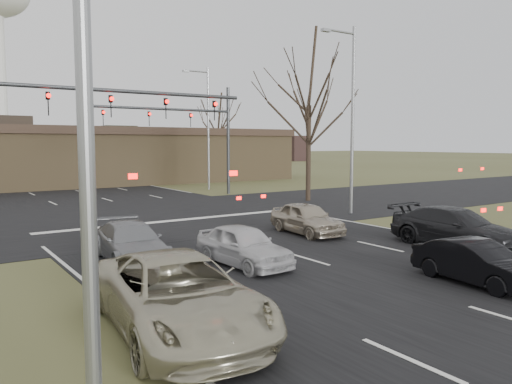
# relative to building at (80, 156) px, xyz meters

# --- Properties ---
(ground) EXTENTS (360.00, 360.00, 0.00)m
(ground) POSITION_rel_building_xyz_m (-2.00, -38.00, -2.67)
(ground) COLOR #4E4D29
(ground) RESTS_ON ground
(road_main) EXTENTS (14.00, 300.00, 0.02)m
(road_main) POSITION_rel_building_xyz_m (-2.00, 22.00, -2.66)
(road_main) COLOR black
(road_main) RESTS_ON ground
(road_cross) EXTENTS (200.00, 14.00, 0.02)m
(road_cross) POSITION_rel_building_xyz_m (-2.00, -23.00, -2.65)
(road_cross) COLOR black
(road_cross) RESTS_ON ground
(building) EXTENTS (42.40, 10.40, 5.30)m
(building) POSITION_rel_building_xyz_m (0.00, 0.00, 0.00)
(building) COLOR olive
(building) RESTS_ON ground
(mast_arm_near) EXTENTS (12.12, 0.24, 8.00)m
(mast_arm_near) POSITION_rel_building_xyz_m (-7.23, -25.00, 2.41)
(mast_arm_near) COLOR #383A3D
(mast_arm_near) RESTS_ON ground
(mast_arm_far) EXTENTS (11.12, 0.24, 8.00)m
(mast_arm_far) POSITION_rel_building_xyz_m (4.18, -15.00, 2.35)
(mast_arm_far) COLOR #383A3D
(mast_arm_far) RESTS_ON ground
(streetlight_right_near) EXTENTS (2.34, 0.25, 10.00)m
(streetlight_right_near) POSITION_rel_building_xyz_m (6.82, -28.00, 2.92)
(streetlight_right_near) COLOR gray
(streetlight_right_near) RESTS_ON ground
(streetlight_right_far) EXTENTS (2.34, 0.25, 10.00)m
(streetlight_right_far) POSITION_rel_building_xyz_m (7.32, -11.00, 2.92)
(streetlight_right_far) COLOR gray
(streetlight_right_far) RESTS_ON ground
(tree_right_near) EXTENTS (6.90, 6.90, 11.50)m
(tree_right_near) POSITION_rel_building_xyz_m (9.00, -22.00, 6.23)
(tree_right_near) COLOR black
(tree_right_near) RESTS_ON ground
(tree_right_far) EXTENTS (5.40, 5.40, 9.00)m
(tree_right_far) POSITION_rel_building_xyz_m (13.00, -3.00, 4.29)
(tree_right_far) COLOR black
(tree_right_far) RESTS_ON ground
(car_silver_suv) EXTENTS (3.20, 5.86, 1.56)m
(car_silver_suv) POSITION_rel_building_xyz_m (-8.29, -38.45, -1.89)
(car_silver_suv) COLOR #AAA48A
(car_silver_suv) RESTS_ON ground
(car_white_sedan) EXTENTS (1.71, 3.87, 1.29)m
(car_white_sedan) POSITION_rel_building_xyz_m (-4.18, -34.51, -2.02)
(car_white_sedan) COLOR silver
(car_white_sedan) RESTS_ON ground
(car_black_hatch) EXTENTS (1.63, 3.74, 1.20)m
(car_black_hatch) POSITION_rel_building_xyz_m (-0.06, -39.85, -2.07)
(car_black_hatch) COLOR black
(car_black_hatch) RESTS_ON ground
(car_charcoal_sedan) EXTENTS (2.25, 5.10, 1.46)m
(car_charcoal_sedan) POSITION_rel_building_xyz_m (3.85, -36.57, -1.94)
(car_charcoal_sedan) COLOR black
(car_charcoal_sedan) RESTS_ON ground
(car_grey_ahead) EXTENTS (2.22, 4.54, 1.27)m
(car_grey_ahead) POSITION_rel_building_xyz_m (-6.93, -32.07, -2.03)
(car_grey_ahead) COLOR gray
(car_grey_ahead) RESTS_ON ground
(car_silver_ahead) EXTENTS (1.94, 4.07, 1.34)m
(car_silver_ahead) POSITION_rel_building_xyz_m (1.00, -31.40, -1.99)
(car_silver_ahead) COLOR #AFA38D
(car_silver_ahead) RESTS_ON ground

